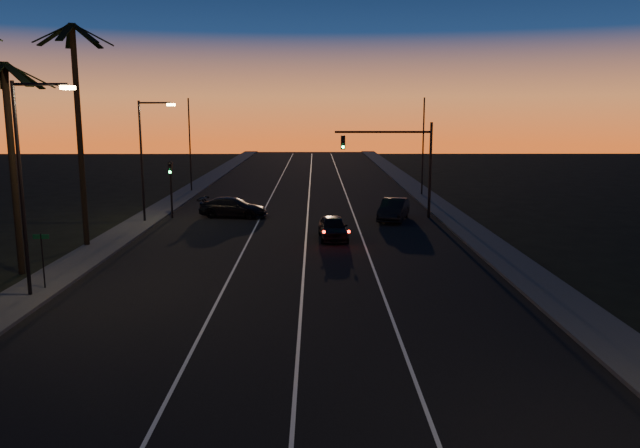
{
  "coord_description": "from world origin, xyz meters",
  "views": [
    {
      "loc": [
        1.07,
        -5.5,
        7.81
      ],
      "look_at": [
        1.3,
        23.82,
        2.48
      ],
      "focal_mm": 35.0,
      "sensor_mm": 36.0,
      "label": 1
    }
  ],
  "objects_px": {
    "right_car": "(394,210)",
    "cross_car": "(233,207)",
    "lead_car": "(333,228)",
    "signal_mast": "(398,153)"
  },
  "relations": [
    {
      "from": "signal_mast",
      "to": "lead_car",
      "type": "xyz_separation_m",
      "value": [
        -4.97,
        -7.81,
        -4.05
      ]
    },
    {
      "from": "lead_car",
      "to": "signal_mast",
      "type": "bearing_deg",
      "value": 57.55
    },
    {
      "from": "lead_car",
      "to": "right_car",
      "type": "bearing_deg",
      "value": 55.56
    },
    {
      "from": "right_car",
      "to": "cross_car",
      "type": "distance_m",
      "value": 11.85
    },
    {
      "from": "lead_car",
      "to": "right_car",
      "type": "xyz_separation_m",
      "value": [
        4.57,
        6.66,
        0.06
      ]
    },
    {
      "from": "signal_mast",
      "to": "cross_car",
      "type": "height_order",
      "value": "signal_mast"
    },
    {
      "from": "signal_mast",
      "to": "cross_car",
      "type": "distance_m",
      "value": 12.82
    },
    {
      "from": "lead_car",
      "to": "cross_car",
      "type": "height_order",
      "value": "cross_car"
    },
    {
      "from": "signal_mast",
      "to": "right_car",
      "type": "xyz_separation_m",
      "value": [
        -0.4,
        -1.15,
        -3.99
      ]
    },
    {
      "from": "cross_car",
      "to": "right_car",
      "type": "bearing_deg",
      "value": -7.04
    }
  ]
}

